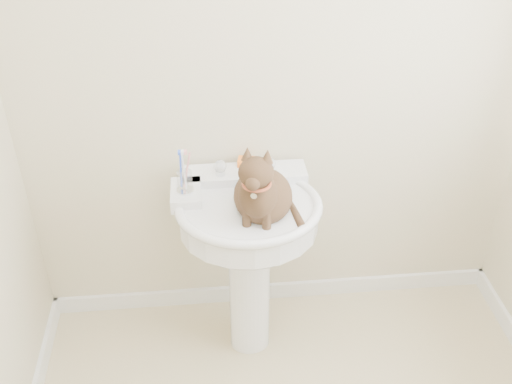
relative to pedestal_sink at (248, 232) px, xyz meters
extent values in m
cube|color=white|center=(0.15, 0.28, -0.61)|extent=(2.20, 0.02, 0.09)
cylinder|color=white|center=(0.00, -0.01, -0.34)|extent=(0.18, 0.18, 0.64)
cylinder|color=white|center=(0.00, -0.01, 0.08)|extent=(0.56, 0.56, 0.12)
ellipsoid|color=white|center=(0.00, -0.01, 0.02)|extent=(0.52, 0.45, 0.20)
torus|color=white|center=(0.00, -0.01, 0.14)|extent=(0.60, 0.60, 0.04)
cube|color=white|center=(0.00, 0.19, 0.15)|extent=(0.53, 0.14, 0.06)
cube|color=white|center=(-0.25, 0.08, 0.15)|extent=(0.12, 0.19, 0.06)
cylinder|color=silver|center=(0.00, 0.15, 0.20)|extent=(0.05, 0.05, 0.05)
cylinder|color=silver|center=(0.00, 0.10, 0.23)|extent=(0.04, 0.04, 0.14)
sphere|color=white|center=(-0.11, 0.17, 0.22)|extent=(0.06, 0.06, 0.06)
sphere|color=white|center=(0.11, 0.17, 0.22)|extent=(0.06, 0.06, 0.06)
cube|color=orange|center=(0.02, 0.24, 0.19)|extent=(0.10, 0.07, 0.03)
cylinder|color=silver|center=(-0.25, 0.06, 0.18)|extent=(0.07, 0.07, 0.01)
cylinder|color=white|center=(-0.25, 0.06, 0.23)|extent=(0.06, 0.06, 0.09)
cylinder|color=blue|center=(-0.26, 0.06, 0.28)|extent=(0.01, 0.01, 0.17)
cylinder|color=white|center=(-0.25, 0.06, 0.28)|extent=(0.01, 0.01, 0.17)
cylinder|color=pink|center=(-0.23, 0.06, 0.28)|extent=(0.01, 0.01, 0.17)
ellipsoid|color=#4A2B1D|center=(0.05, -0.04, 0.21)|extent=(0.23, 0.27, 0.21)
ellipsoid|color=#4A2B1D|center=(0.05, -0.13, 0.27)|extent=(0.15, 0.14, 0.19)
ellipsoid|color=#4A2B1D|center=(0.05, -0.16, 0.39)|extent=(0.13, 0.12, 0.12)
cone|color=#4A2B1D|center=(0.01, -0.14, 0.45)|extent=(0.05, 0.05, 0.05)
cone|color=#4A2B1D|center=(0.08, -0.14, 0.45)|extent=(0.05, 0.05, 0.05)
cylinder|color=#4A2B1D|center=(0.17, -0.02, 0.13)|extent=(0.03, 0.03, 0.24)
torus|color=#973F22|center=(0.05, -0.15, 0.34)|extent=(0.11, 0.11, 0.01)
camera|label=1|loc=(-0.16, -1.95, 1.53)|focal=42.00mm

